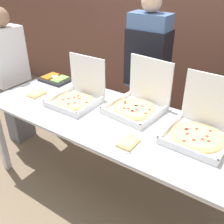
{
  "coord_description": "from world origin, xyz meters",
  "views": [
    {
      "loc": [
        1.11,
        -1.62,
        2.05
      ],
      "look_at": [
        0.0,
        0.0,
        0.92
      ],
      "focal_mm": 42.0,
      "sensor_mm": 36.0,
      "label": 1
    }
  ],
  "objects_px": {
    "paper_plate_front_left": "(37,95)",
    "veggie_tray": "(55,79)",
    "paper_plate_front_right": "(128,143)",
    "person_guest_plaid": "(11,77)",
    "person_server_vest": "(147,73)",
    "pizza_box_far_right": "(138,102)",
    "pizza_box_near_right": "(78,95)",
    "pizza_box_far_left": "(201,128)"
  },
  "relations": [
    {
      "from": "pizza_box_far_left",
      "to": "person_server_vest",
      "type": "relative_size",
      "value": 0.26
    },
    {
      "from": "paper_plate_front_left",
      "to": "person_server_vest",
      "type": "xyz_separation_m",
      "value": [
        0.81,
        0.82,
        0.15
      ]
    },
    {
      "from": "pizza_box_far_left",
      "to": "pizza_box_far_right",
      "type": "xyz_separation_m",
      "value": [
        -0.6,
        0.1,
        -0.0
      ]
    },
    {
      "from": "paper_plate_front_left",
      "to": "person_guest_plaid",
      "type": "relative_size",
      "value": 0.13
    },
    {
      "from": "paper_plate_front_right",
      "to": "pizza_box_far_right",
      "type": "bearing_deg",
      "value": 111.82
    },
    {
      "from": "pizza_box_near_right",
      "to": "paper_plate_front_left",
      "type": "bearing_deg",
      "value": -163.1
    },
    {
      "from": "pizza_box_far_right",
      "to": "person_server_vest",
      "type": "distance_m",
      "value": 0.53
    },
    {
      "from": "pizza_box_far_right",
      "to": "paper_plate_front_left",
      "type": "height_order",
      "value": "pizza_box_far_right"
    },
    {
      "from": "paper_plate_front_left",
      "to": "pizza_box_far_right",
      "type": "bearing_deg",
      "value": 18.33
    },
    {
      "from": "pizza_box_far_right",
      "to": "person_server_vest",
      "type": "bearing_deg",
      "value": 116.19
    },
    {
      "from": "pizza_box_near_right",
      "to": "veggie_tray",
      "type": "relative_size",
      "value": 1.3
    },
    {
      "from": "paper_plate_front_left",
      "to": "veggie_tray",
      "type": "xyz_separation_m",
      "value": [
        -0.12,
        0.38,
        0.01
      ]
    },
    {
      "from": "pizza_box_far_left",
      "to": "paper_plate_front_right",
      "type": "relative_size",
      "value": 2.19
    },
    {
      "from": "pizza_box_far_left",
      "to": "pizza_box_near_right",
      "type": "relative_size",
      "value": 1.11
    },
    {
      "from": "paper_plate_front_left",
      "to": "pizza_box_near_right",
      "type": "bearing_deg",
      "value": 17.5
    },
    {
      "from": "person_guest_plaid",
      "to": "paper_plate_front_right",
      "type": "bearing_deg",
      "value": 78.81
    },
    {
      "from": "person_server_vest",
      "to": "paper_plate_front_left",
      "type": "bearing_deg",
      "value": 45.22
    },
    {
      "from": "veggie_tray",
      "to": "person_guest_plaid",
      "type": "distance_m",
      "value": 0.57
    },
    {
      "from": "veggie_tray",
      "to": "person_guest_plaid",
      "type": "bearing_deg",
      "value": -160.0
    },
    {
      "from": "pizza_box_far_right",
      "to": "paper_plate_front_right",
      "type": "height_order",
      "value": "pizza_box_far_right"
    },
    {
      "from": "pizza_box_near_right",
      "to": "person_guest_plaid",
      "type": "relative_size",
      "value": 0.26
    },
    {
      "from": "paper_plate_front_left",
      "to": "person_server_vest",
      "type": "distance_m",
      "value": 1.16
    },
    {
      "from": "paper_plate_front_right",
      "to": "veggie_tray",
      "type": "xyz_separation_m",
      "value": [
        -1.31,
        0.56,
        0.01
      ]
    },
    {
      "from": "pizza_box_far_right",
      "to": "paper_plate_front_right",
      "type": "bearing_deg",
      "value": -62.06
    },
    {
      "from": "paper_plate_front_left",
      "to": "person_guest_plaid",
      "type": "xyz_separation_m",
      "value": [
        -0.66,
        0.19,
        -0.02
      ]
    },
    {
      "from": "paper_plate_front_right",
      "to": "person_guest_plaid",
      "type": "relative_size",
      "value": 0.13
    },
    {
      "from": "pizza_box_near_right",
      "to": "veggie_tray",
      "type": "bearing_deg",
      "value": 155.34
    },
    {
      "from": "pizza_box_far_left",
      "to": "person_server_vest",
      "type": "bearing_deg",
      "value": 144.6
    },
    {
      "from": "pizza_box_near_right",
      "to": "paper_plate_front_right",
      "type": "relative_size",
      "value": 1.97
    },
    {
      "from": "pizza_box_near_right",
      "to": "paper_plate_front_left",
      "type": "distance_m",
      "value": 0.45
    },
    {
      "from": "person_guest_plaid",
      "to": "person_server_vest",
      "type": "bearing_deg",
      "value": 113.22
    },
    {
      "from": "pizza_box_far_left",
      "to": "veggie_tray",
      "type": "relative_size",
      "value": 1.45
    },
    {
      "from": "pizza_box_far_right",
      "to": "paper_plate_front_left",
      "type": "distance_m",
      "value": 1.04
    },
    {
      "from": "pizza_box_near_right",
      "to": "paper_plate_front_right",
      "type": "bearing_deg",
      "value": -23.1
    },
    {
      "from": "pizza_box_far_right",
      "to": "person_guest_plaid",
      "type": "bearing_deg",
      "value": -168.97
    },
    {
      "from": "veggie_tray",
      "to": "person_server_vest",
      "type": "height_order",
      "value": "person_server_vest"
    },
    {
      "from": "paper_plate_front_right",
      "to": "veggie_tray",
      "type": "bearing_deg",
      "value": 156.83
    },
    {
      "from": "pizza_box_far_left",
      "to": "paper_plate_front_left",
      "type": "height_order",
      "value": "pizza_box_far_left"
    },
    {
      "from": "veggie_tray",
      "to": "person_guest_plaid",
      "type": "height_order",
      "value": "person_guest_plaid"
    },
    {
      "from": "pizza_box_near_right",
      "to": "veggie_tray",
      "type": "distance_m",
      "value": 0.61
    },
    {
      "from": "pizza_box_near_right",
      "to": "person_guest_plaid",
      "type": "height_order",
      "value": "person_guest_plaid"
    },
    {
      "from": "paper_plate_front_right",
      "to": "paper_plate_front_left",
      "type": "distance_m",
      "value": 1.2
    }
  ]
}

